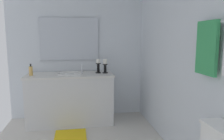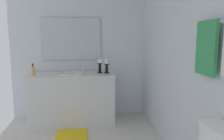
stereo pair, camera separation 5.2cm
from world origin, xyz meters
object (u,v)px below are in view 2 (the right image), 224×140
(mirror, at_px, (71,39))
(towel_near_vanity, at_px, (206,48))
(candle_holder_short, at_px, (100,66))
(candle_holder_tall, at_px, (107,66))
(bath_mat, at_px, (71,138))
(vanity_cabinet, at_px, (72,98))
(soap_bottle, at_px, (33,70))
(sink_basin, at_px, (72,76))

(mirror, height_order, towel_near_vanity, mirror)
(candle_holder_short, bearing_deg, candle_holder_tall, 78.72)
(candle_holder_tall, bearing_deg, bath_mat, -42.39)
(vanity_cabinet, xyz_separation_m, mirror, (-0.28, 0.00, 0.96))
(candle_holder_tall, height_order, bath_mat, candle_holder_tall)
(soap_bottle, bearing_deg, mirror, 118.93)
(sink_basin, height_order, candle_holder_short, candle_holder_short)
(candle_holder_tall, relative_size, towel_near_vanity, 0.49)
(candle_holder_tall, xyz_separation_m, towel_near_vanity, (1.79, 0.64, 0.37))
(sink_basin, xyz_separation_m, bath_mat, (0.62, -0.00, -0.76))
(mirror, bearing_deg, bath_mat, -0.00)
(towel_near_vanity, xyz_separation_m, bath_mat, (-1.16, -1.21, -1.29))
(mirror, bearing_deg, towel_near_vanity, 30.26)
(vanity_cabinet, relative_size, bath_mat, 2.29)
(vanity_cabinet, height_order, sink_basin, sink_basin)
(vanity_cabinet, distance_m, mirror, 1.00)
(mirror, bearing_deg, soap_bottle, -61.07)
(mirror, xyz_separation_m, bath_mat, (0.91, -0.00, -1.36))
(vanity_cabinet, xyz_separation_m, sink_basin, (-0.00, 0.00, 0.37))
(sink_basin, height_order, mirror, mirror)
(sink_basin, distance_m, candle_holder_tall, 0.59)
(towel_near_vanity, height_order, bath_mat, towel_near_vanity)
(soap_bottle, bearing_deg, vanity_cabinet, 94.34)
(soap_bottle, bearing_deg, bath_mat, 45.33)
(sink_basin, xyz_separation_m, towel_near_vanity, (1.79, 1.21, 0.53))
(vanity_cabinet, distance_m, candle_holder_short, 0.70)
(vanity_cabinet, height_order, candle_holder_short, candle_holder_short)
(mirror, distance_m, candle_holder_short, 0.68)
(vanity_cabinet, height_order, candle_holder_tall, candle_holder_tall)
(mirror, distance_m, bath_mat, 1.63)
(candle_holder_tall, height_order, candle_holder_short, candle_holder_short)
(candle_holder_tall, distance_m, towel_near_vanity, 1.93)
(sink_basin, xyz_separation_m, mirror, (-0.28, -0.00, 0.59))
(vanity_cabinet, relative_size, towel_near_vanity, 2.99)
(sink_basin, distance_m, mirror, 0.65)
(candle_holder_short, xyz_separation_m, soap_bottle, (0.06, -1.04, -0.05))
(bath_mat, bearing_deg, vanity_cabinet, -180.00)
(mirror, relative_size, towel_near_vanity, 2.13)
(mirror, xyz_separation_m, towel_near_vanity, (2.07, 1.21, -0.07))
(mirror, distance_m, towel_near_vanity, 2.40)
(sink_basin, distance_m, towel_near_vanity, 2.22)
(candle_holder_tall, bearing_deg, sink_basin, -90.29)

